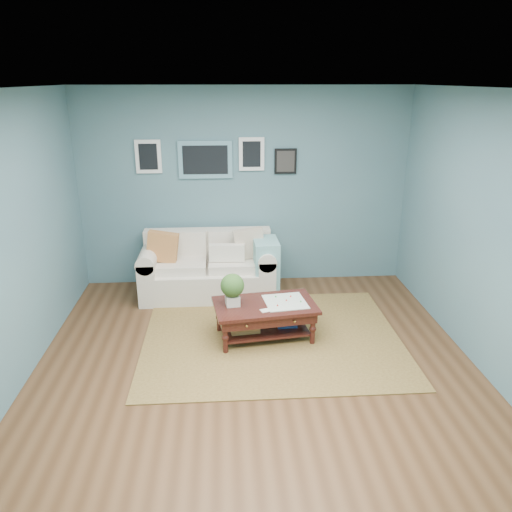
{
  "coord_description": "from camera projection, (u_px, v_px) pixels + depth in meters",
  "views": [
    {
      "loc": [
        -0.3,
        -4.26,
        2.78
      ],
      "look_at": [
        0.06,
        1.0,
        0.9
      ],
      "focal_mm": 35.0,
      "sensor_mm": 36.0,
      "label": 1
    }
  ],
  "objects": [
    {
      "name": "room_shell",
      "position": [
        256.0,
        243.0,
        4.55
      ],
      "size": [
        5.0,
        5.02,
        2.7
      ],
      "color": "brown",
      "rests_on": "ground"
    },
    {
      "name": "area_rug",
      "position": [
        272.0,
        338.0,
        5.65
      ],
      "size": [
        2.87,
        2.3,
        0.01
      ],
      "primitive_type": "cube",
      "color": "brown",
      "rests_on": "ground"
    },
    {
      "name": "loveseat",
      "position": [
        214.0,
        267.0,
        6.7
      ],
      "size": [
        1.81,
        0.82,
        0.93
      ],
      "color": "white",
      "rests_on": "ground"
    },
    {
      "name": "coffee_table",
      "position": [
        259.0,
        310.0,
        5.55
      ],
      "size": [
        1.2,
        0.8,
        0.78
      ],
      "rotation": [
        0.0,
        0.0,
        0.13
      ],
      "color": "black",
      "rests_on": "ground"
    }
  ]
}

